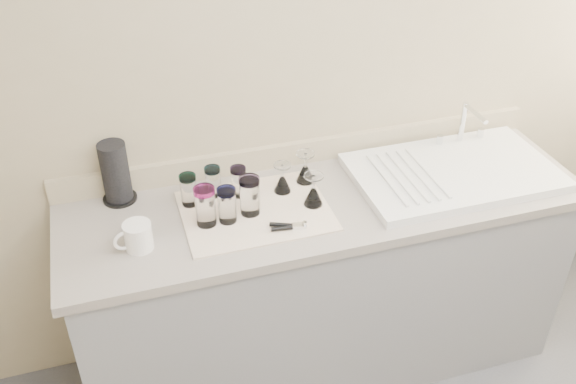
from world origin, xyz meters
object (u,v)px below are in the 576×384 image
object	(u,v)px
tumbler_blue	(227,205)
goblet_back_left	(282,182)
tumbler_purple	(239,181)
goblet_back_right	(305,172)
white_mug	(137,237)
tumbler_teal	(189,190)
tumbler_magenta	(205,206)
tumbler_cyan	(213,181)
goblet_front_right	(313,194)
paper_towel_roll	(116,173)
sink_unit	(453,171)
tumbler_lavender	(250,195)
can_opener	(289,226)

from	to	relation	value
tumbler_blue	goblet_back_left	bearing A→B (deg)	26.63
tumbler_purple	goblet_back_right	distance (m)	0.28
tumbler_purple	white_mug	bearing A→B (deg)	-153.61
tumbler_teal	tumbler_magenta	bearing A→B (deg)	-75.32
tumbler_blue	goblet_back_left	xyz separation A→B (m)	(0.25, 0.12, -0.03)
tumbler_cyan	tumbler_purple	bearing A→B (deg)	-16.77
goblet_front_right	paper_towel_roll	xyz separation A→B (m)	(-0.70, 0.26, 0.07)
white_mug	goblet_front_right	bearing A→B (deg)	5.03
goblet_back_left	goblet_back_right	distance (m)	0.12
goblet_back_left	tumbler_blue	bearing A→B (deg)	-153.37
tumbler_blue	white_mug	bearing A→B (deg)	-170.77
tumbler_blue	paper_towel_roll	distance (m)	0.46
sink_unit	tumbler_blue	xyz separation A→B (m)	(-0.95, -0.04, 0.06)
goblet_back_right	goblet_back_left	bearing A→B (deg)	-159.34
white_mug	tumbler_lavender	bearing A→B (deg)	10.26
goblet_back_right	tumbler_magenta	bearing A→B (deg)	-159.81
tumbler_blue	tumbler_magenta	bearing A→B (deg)	176.09
sink_unit	tumbler_cyan	distance (m)	0.98
white_mug	paper_towel_roll	bearing A→B (deg)	96.37
tumbler_magenta	white_mug	world-z (taller)	tumbler_magenta
can_opener	white_mug	world-z (taller)	white_mug
tumbler_teal	goblet_front_right	xyz separation A→B (m)	(0.45, -0.14, -0.02)
sink_unit	tumbler_cyan	xyz separation A→B (m)	(-0.97, 0.14, 0.05)
tumbler_magenta	white_mug	bearing A→B (deg)	-166.84
tumbler_magenta	tumbler_blue	size ratio (longest dim) A/B	1.12
sink_unit	goblet_back_left	distance (m)	0.71
tumbler_purple	paper_towel_roll	distance (m)	0.46
tumbler_magenta	goblet_back_right	size ratio (longest dim) A/B	1.18
tumbler_blue	goblet_back_left	world-z (taller)	tumbler_blue
tumbler_lavender	paper_towel_roll	world-z (taller)	paper_towel_roll
tumbler_teal	tumbler_magenta	size ratio (longest dim) A/B	0.83
sink_unit	can_opener	size ratio (longest dim) A/B	6.15
tumbler_cyan	tumbler_purple	world-z (taller)	same
goblet_back_right	goblet_front_right	bearing A→B (deg)	-97.64
goblet_back_right	tumbler_blue	bearing A→B (deg)	-155.12
goblet_back_left	goblet_front_right	world-z (taller)	goblet_front_right
tumbler_lavender	tumbler_blue	bearing A→B (deg)	-166.05
can_opener	paper_towel_roll	world-z (taller)	paper_towel_roll
white_mug	sink_unit	bearing A→B (deg)	3.97
goblet_back_right	can_opener	size ratio (longest dim) A/B	0.99
sink_unit	paper_towel_roll	xyz separation A→B (m)	(-1.32, 0.23, 0.10)
sink_unit	can_opener	world-z (taller)	sink_unit
goblet_back_right	can_opener	distance (m)	0.32
tumbler_magenta	goblet_front_right	size ratio (longest dim) A/B	1.17
tumbler_teal	tumbler_blue	world-z (taller)	tumbler_blue
tumbler_blue	goblet_front_right	bearing A→B (deg)	0.81
tumbler_cyan	sink_unit	bearing A→B (deg)	-8.41
goblet_back_left	tumbler_teal	bearing A→B (deg)	176.50
tumbler_cyan	paper_towel_roll	xyz separation A→B (m)	(-0.35, 0.09, 0.05)
can_opener	paper_towel_roll	bearing A→B (deg)	146.18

